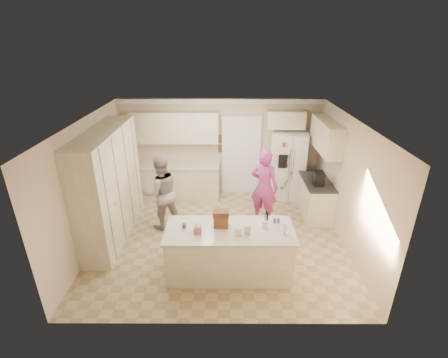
{
  "coord_description": "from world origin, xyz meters",
  "views": [
    {
      "loc": [
        0.12,
        -5.94,
        4.05
      ],
      "look_at": [
        0.1,
        0.35,
        1.25
      ],
      "focal_mm": 26.0,
      "sensor_mm": 36.0,
      "label": 1
    }
  ],
  "objects_px": {
    "island_base": "(229,252)",
    "tissue_box": "(198,229)",
    "refrigerator": "(288,165)",
    "dollhouse_body": "(221,221)",
    "teen_girl": "(264,187)",
    "coffee_maker": "(319,178)",
    "teen_boy": "(161,192)",
    "utensil_crock": "(266,224)"
  },
  "relations": [
    {
      "from": "refrigerator",
      "to": "utensil_crock",
      "type": "xyz_separation_m",
      "value": [
        -0.94,
        -3.08,
        0.1
      ]
    },
    {
      "from": "coffee_maker",
      "to": "teen_boy",
      "type": "relative_size",
      "value": 0.17
    },
    {
      "from": "island_base",
      "to": "utensil_crock",
      "type": "distance_m",
      "value": 0.86
    },
    {
      "from": "dollhouse_body",
      "to": "refrigerator",
      "type": "bearing_deg",
      "value": 60.13
    },
    {
      "from": "island_base",
      "to": "tissue_box",
      "type": "height_order",
      "value": "tissue_box"
    },
    {
      "from": "teen_boy",
      "to": "island_base",
      "type": "bearing_deg",
      "value": 107.78
    },
    {
      "from": "island_base",
      "to": "tissue_box",
      "type": "xyz_separation_m",
      "value": [
        -0.55,
        -0.1,
        0.56
      ]
    },
    {
      "from": "tissue_box",
      "to": "teen_girl",
      "type": "distance_m",
      "value": 2.37
    },
    {
      "from": "teen_girl",
      "to": "tissue_box",
      "type": "bearing_deg",
      "value": 82.44
    },
    {
      "from": "dollhouse_body",
      "to": "island_base",
      "type": "bearing_deg",
      "value": -33.69
    },
    {
      "from": "dollhouse_body",
      "to": "teen_girl",
      "type": "xyz_separation_m",
      "value": [
        0.96,
        1.73,
        -0.15
      ]
    },
    {
      "from": "tissue_box",
      "to": "dollhouse_body",
      "type": "bearing_deg",
      "value": 26.57
    },
    {
      "from": "teen_boy",
      "to": "coffee_maker",
      "type": "bearing_deg",
      "value": 159.59
    },
    {
      "from": "refrigerator",
      "to": "tissue_box",
      "type": "distance_m",
      "value": 3.88
    },
    {
      "from": "tissue_box",
      "to": "teen_girl",
      "type": "bearing_deg",
      "value": 54.78
    },
    {
      "from": "refrigerator",
      "to": "tissue_box",
      "type": "height_order",
      "value": "refrigerator"
    },
    {
      "from": "refrigerator",
      "to": "coffee_maker",
      "type": "xyz_separation_m",
      "value": [
        0.46,
        -1.23,
        0.17
      ]
    },
    {
      "from": "refrigerator",
      "to": "dollhouse_body",
      "type": "bearing_deg",
      "value": -107.94
    },
    {
      "from": "tissue_box",
      "to": "teen_boy",
      "type": "height_order",
      "value": "teen_boy"
    },
    {
      "from": "dollhouse_body",
      "to": "teen_girl",
      "type": "bearing_deg",
      "value": 60.9
    },
    {
      "from": "tissue_box",
      "to": "dollhouse_body",
      "type": "relative_size",
      "value": 0.54
    },
    {
      "from": "utensil_crock",
      "to": "coffee_maker",
      "type": "bearing_deg",
      "value": 52.88
    },
    {
      "from": "utensil_crock",
      "to": "tissue_box",
      "type": "relative_size",
      "value": 1.07
    },
    {
      "from": "coffee_maker",
      "to": "teen_girl",
      "type": "height_order",
      "value": "teen_girl"
    },
    {
      "from": "refrigerator",
      "to": "dollhouse_body",
      "type": "xyz_separation_m",
      "value": [
        -1.74,
        -3.03,
        0.14
      ]
    },
    {
      "from": "utensil_crock",
      "to": "tissue_box",
      "type": "bearing_deg",
      "value": -172.87
    },
    {
      "from": "island_base",
      "to": "utensil_crock",
      "type": "xyz_separation_m",
      "value": [
        0.65,
        0.05,
        0.56
      ]
    },
    {
      "from": "refrigerator",
      "to": "coffee_maker",
      "type": "distance_m",
      "value": 1.33
    },
    {
      "from": "refrigerator",
      "to": "dollhouse_body",
      "type": "height_order",
      "value": "refrigerator"
    },
    {
      "from": "refrigerator",
      "to": "teen_boy",
      "type": "distance_m",
      "value": 3.45
    },
    {
      "from": "utensil_crock",
      "to": "teen_girl",
      "type": "distance_m",
      "value": 1.79
    },
    {
      "from": "coffee_maker",
      "to": "island_base",
      "type": "bearing_deg",
      "value": -137.17
    },
    {
      "from": "utensil_crock",
      "to": "teen_boy",
      "type": "bearing_deg",
      "value": 144.37
    },
    {
      "from": "refrigerator",
      "to": "island_base",
      "type": "distance_m",
      "value": 3.54
    },
    {
      "from": "teen_boy",
      "to": "teen_girl",
      "type": "xyz_separation_m",
      "value": [
        2.31,
        0.25,
        0.02
      ]
    },
    {
      "from": "island_base",
      "to": "utensil_crock",
      "type": "height_order",
      "value": "utensil_crock"
    },
    {
      "from": "coffee_maker",
      "to": "dollhouse_body",
      "type": "distance_m",
      "value": 2.84
    },
    {
      "from": "utensil_crock",
      "to": "dollhouse_body",
      "type": "xyz_separation_m",
      "value": [
        -0.8,
        0.05,
        0.04
      ]
    },
    {
      "from": "tissue_box",
      "to": "teen_boy",
      "type": "relative_size",
      "value": 0.08
    },
    {
      "from": "refrigerator",
      "to": "coffee_maker",
      "type": "bearing_deg",
      "value": -57.67
    },
    {
      "from": "refrigerator",
      "to": "island_base",
      "type": "bearing_deg",
      "value": -105.0
    },
    {
      "from": "teen_girl",
      "to": "utensil_crock",
      "type": "bearing_deg",
      "value": 112.38
    }
  ]
}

